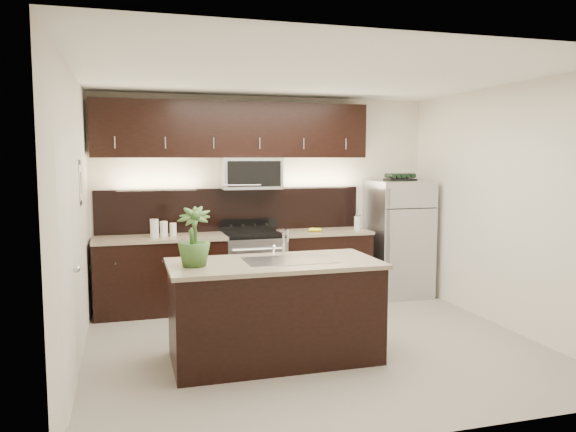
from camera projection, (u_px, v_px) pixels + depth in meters
name	position (u px, v px, depth m)	size (l,w,h in m)	color
ground	(314.00, 345.00, 5.73)	(4.50, 4.50, 0.00)	gray
room_walls	(305.00, 179.00, 5.49)	(4.52, 4.02, 2.71)	beige
counter_run	(238.00, 270.00, 7.17)	(3.51, 0.65, 0.94)	black
upper_fixtures	(236.00, 139.00, 7.14)	(3.49, 0.40, 1.66)	black
island	(274.00, 310.00, 5.28)	(1.96, 0.96, 0.94)	black
sink_faucet	(289.00, 259.00, 5.28)	(0.84, 0.50, 0.28)	silver
refrigerator	(399.00, 239.00, 7.69)	(0.77, 0.69, 1.59)	#B2B2B7
wine_rack	(400.00, 177.00, 7.61)	(0.39, 0.24, 0.10)	black
plant	(194.00, 237.00, 4.97)	(0.30, 0.30, 0.53)	#345B24
canisters	(162.00, 229.00, 6.83)	(0.32, 0.18, 0.22)	silver
french_press	(357.00, 222.00, 7.51)	(0.09, 0.09, 0.27)	silver
bananas	(312.00, 230.00, 7.31)	(0.18, 0.14, 0.06)	yellow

